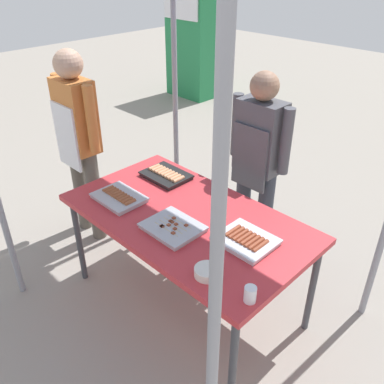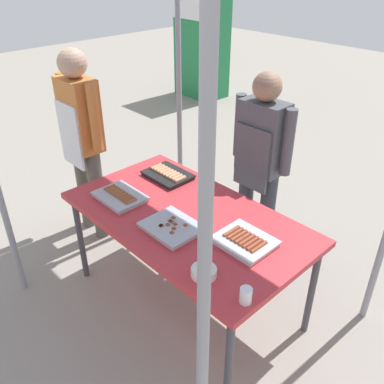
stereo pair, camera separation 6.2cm
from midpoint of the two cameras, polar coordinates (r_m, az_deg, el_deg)
name	(u,v)px [view 1 (the left image)]	position (r m, az deg, el deg)	size (l,w,h in m)	color
ground_plane	(187,300)	(3.11, -1.26, -14.71)	(18.00, 18.00, 0.00)	gray
stall_table	(187,222)	(2.66, -1.43, -4.15)	(1.60, 0.90, 0.75)	#C63338
tray_grilled_sausages	(119,197)	(2.82, -10.67, -0.74)	(0.34, 0.25, 0.05)	#ADADB2
tray_meat_skewers	(173,227)	(2.49, -3.38, -4.91)	(0.34, 0.28, 0.04)	#ADADB2
tray_pork_links	(246,240)	(2.40, 6.74, -6.64)	(0.32, 0.28, 0.05)	silver
tray_spring_rolls	(166,175)	(3.05, -4.19, 2.36)	(0.34, 0.25, 0.05)	black
condiment_bowl	(207,272)	(2.17, 1.26, -10.99)	(0.14, 0.14, 0.05)	silver
drink_cup_near_edge	(250,294)	(2.04, 7.16, -13.87)	(0.06, 0.06, 0.09)	white
vendor_woman	(258,155)	(3.12, 8.55, 5.10)	(0.52, 0.22, 1.51)	#333842
customer_nearby	(78,134)	(3.42, -15.95, 7.76)	(0.52, 0.23, 1.60)	#595147
neighbor_stall_left	(194,41)	(7.14, -0.05, 20.20)	(0.80, 0.56, 1.78)	#237F47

